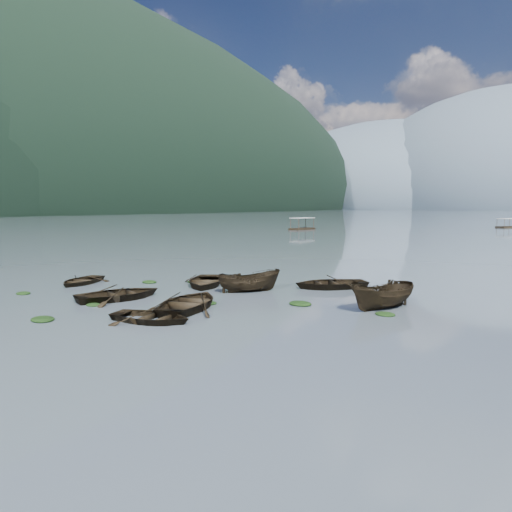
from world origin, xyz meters
The scene contains 22 objects.
ground_plane centered at (0.00, 0.00, 0.00)m, with size 2400.00×2400.00×0.00m, color #4B565E.
left_ridge_far centered at (-480.00, 250.00, 0.00)m, with size 560.00×1400.00×380.00m, color black.
haze_mtn_a centered at (-260.00, 900.00, 0.00)m, with size 520.00×520.00×280.00m, color #475666.
haze_mtn_b centered at (-60.00, 900.00, 0.00)m, with size 520.00×520.00×340.00m, color #475666.
rowboat_0 centered at (-10.46, 5.58, 0.00)m, with size 2.83×3.97×0.82m, color black.
rowboat_1 centered at (-3.95, 3.42, 0.00)m, with size 3.47×4.86×1.01m, color black.
rowboat_3 centered at (1.14, 3.87, 0.00)m, with size 3.65×5.11×1.06m, color black.
rowboat_4 centered at (1.46, 0.77, 0.00)m, with size 2.88×4.03×0.84m, color black.
rowboat_5 centered at (9.75, 9.40, 0.00)m, with size 1.65×4.38×1.69m, color black.
rowboat_6 centered at (-2.69, 9.73, 0.00)m, with size 3.45×4.83×1.00m, color black.
rowboat_7 centered at (4.84, 13.68, 0.00)m, with size 3.48×4.88×1.01m, color black.
rowboat_8 centered at (1.10, 9.58, 0.00)m, with size 1.54×4.09×1.58m, color black.
weed_clump_0 centered at (-10.17, 1.21, 0.00)m, with size 0.96×0.79×0.21m, color black.
weed_clump_1 centered at (-3.78, 1.51, 0.00)m, with size 0.88×0.71×0.19m, color black.
weed_clump_2 centered at (-2.97, -1.96, 0.00)m, with size 1.22×0.98×0.27m, color black.
weed_clump_3 centered at (1.22, 5.33, 0.00)m, with size 0.96×0.81×0.21m, color black.
weed_clump_4 centered at (5.63, 7.89, 0.00)m, with size 1.30×1.03×0.27m, color black.
weed_clump_5 centered at (-6.74, 8.45, 0.00)m, with size 1.11×0.90×0.23m, color black.
weed_clump_6 centered at (-4.15, 10.32, 0.00)m, with size 1.09×0.91×0.23m, color black.
weed_clump_7 centered at (10.29, 8.10, 0.00)m, with size 1.01×0.81×0.22m, color black.
pontoon_left centered at (-31.72, 79.52, 0.00)m, with size 2.87×6.88×2.64m, color black, non-canonical shape.
pontoon_centre centered at (6.73, 117.05, 0.00)m, with size 2.44×5.85×2.24m, color black, non-canonical shape.
Camera 1 is at (17.17, -14.07, 5.43)m, focal length 32.00 mm.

